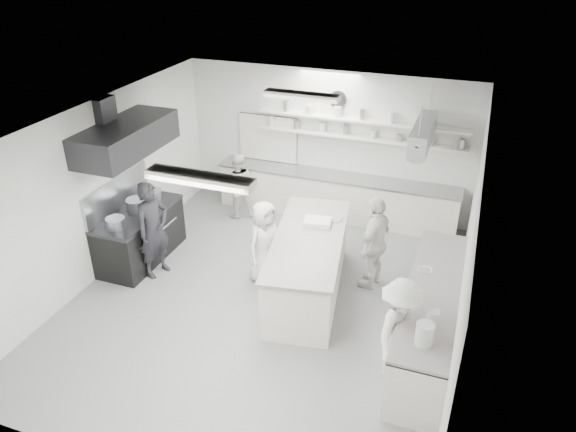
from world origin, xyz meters
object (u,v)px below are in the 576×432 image
(prep_island, at_px, (308,266))
(cook_back, at_px, (237,185))
(back_counter, at_px, (335,196))
(stove, at_px, (140,237))
(right_counter, at_px, (430,318))
(cook_stove, at_px, (153,230))

(prep_island, relative_size, cook_back, 1.92)
(back_counter, distance_m, cook_back, 2.05)
(back_counter, bearing_deg, stove, -136.01)
(back_counter, bearing_deg, right_counter, -55.35)
(prep_island, bearing_deg, cook_stove, 178.21)
(stove, relative_size, right_counter, 0.55)
(back_counter, relative_size, prep_island, 1.84)
(stove, xyz_separation_m, right_counter, (5.25, -0.60, 0.02))
(stove, bearing_deg, back_counter, 43.99)
(stove, xyz_separation_m, cook_back, (0.98, 2.12, 0.26))
(cook_stove, xyz_separation_m, cook_back, (0.45, 2.44, -0.16))
(stove, bearing_deg, cook_back, 65.18)
(right_counter, bearing_deg, stove, 173.48)
(back_counter, xyz_separation_m, cook_stove, (-2.37, -3.12, 0.41))
(stove, relative_size, prep_island, 0.66)
(cook_back, bearing_deg, back_counter, 164.02)
(stove, bearing_deg, prep_island, 0.61)
(back_counter, distance_m, right_counter, 4.13)
(stove, xyz_separation_m, prep_island, (3.20, 0.03, 0.05))
(cook_back, bearing_deg, cook_stove, 44.15)
(right_counter, xyz_separation_m, cook_back, (-4.27, 2.72, 0.24))
(stove, height_order, back_counter, back_counter)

